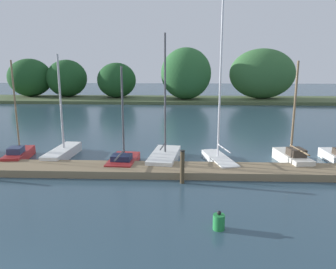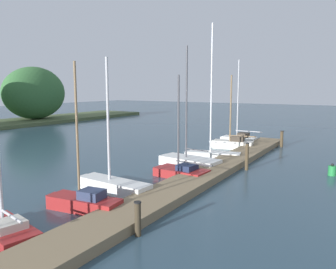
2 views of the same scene
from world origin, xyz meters
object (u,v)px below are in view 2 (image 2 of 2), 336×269
(sailboat_4, at_px, (111,183))
(mooring_piling_2, at_px, (247,156))
(sailboat_6, at_px, (187,161))
(mooring_piling_3, at_px, (282,139))
(sailboat_7, at_px, (212,151))
(sailboat_9, at_px, (238,138))
(sailboat_3, at_px, (83,201))
(channel_buoy_0, at_px, (332,171))
(sailboat_8, at_px, (232,143))
(mooring_piling_1, at_px, (138,219))
(sailboat_5, at_px, (180,171))
(sailboat_2, at_px, (4,225))

(sailboat_4, height_order, mooring_piling_2, sailboat_4)
(sailboat_6, height_order, mooring_piling_3, sailboat_6)
(sailboat_7, bearing_deg, sailboat_9, -98.96)
(sailboat_3, distance_m, channel_buoy_0, 12.60)
(sailboat_4, distance_m, sailboat_8, 12.60)
(sailboat_8, relative_size, sailboat_9, 0.81)
(mooring_piling_1, distance_m, mooring_piling_3, 18.20)
(sailboat_5, relative_size, sailboat_8, 0.95)
(sailboat_7, distance_m, channel_buoy_0, 7.09)
(sailboat_5, height_order, sailboat_7, sailboat_7)
(sailboat_2, relative_size, sailboat_8, 1.08)
(sailboat_6, bearing_deg, sailboat_7, -87.91)
(sailboat_4, relative_size, mooring_piling_2, 3.79)
(sailboat_2, bearing_deg, sailboat_4, -75.73)
(sailboat_2, height_order, mooring_piling_2, sailboat_2)
(sailboat_3, height_order, mooring_piling_1, sailboat_3)
(sailboat_2, relative_size, mooring_piling_2, 3.85)
(sailboat_2, bearing_deg, mooring_piling_1, -135.94)
(sailboat_4, relative_size, sailboat_9, 0.86)
(mooring_piling_2, bearing_deg, sailboat_3, 160.37)
(sailboat_5, height_order, mooring_piling_1, sailboat_5)
(mooring_piling_3, bearing_deg, mooring_piling_2, -179.56)
(sailboat_9, distance_m, mooring_piling_3, 3.44)
(sailboat_6, relative_size, sailboat_7, 0.81)
(sailboat_5, height_order, sailboat_9, sailboat_9)
(mooring_piling_1, bearing_deg, sailboat_9, 10.28)
(sailboat_4, bearing_deg, sailboat_2, 95.45)
(sailboat_7, relative_size, sailboat_8, 1.56)
(sailboat_3, distance_m, mooring_piling_2, 9.61)
(sailboat_9, distance_m, mooring_piling_1, 18.53)
(sailboat_9, relative_size, channel_buoy_0, 10.39)
(mooring_piling_1, height_order, channel_buoy_0, mooring_piling_1)
(sailboat_9, bearing_deg, sailboat_7, 92.92)
(sailboat_4, bearing_deg, mooring_piling_2, -116.13)
(sailboat_4, height_order, channel_buoy_0, sailboat_4)
(sailboat_9, xyz_separation_m, channel_buoy_0, (-7.31, -7.62, -0.13))
(sailboat_5, height_order, mooring_piling_2, sailboat_5)
(sailboat_4, bearing_deg, sailboat_6, -93.08)
(sailboat_8, relative_size, mooring_piling_2, 3.55)
(channel_buoy_0, bearing_deg, sailboat_9, 46.18)
(sailboat_2, height_order, sailboat_5, sailboat_2)
(mooring_piling_3, bearing_deg, sailboat_8, 131.71)
(sailboat_4, distance_m, sailboat_5, 3.94)
(sailboat_3, relative_size, sailboat_6, 0.80)
(sailboat_4, height_order, sailboat_6, sailboat_6)
(sailboat_3, height_order, sailboat_8, sailboat_3)
(sailboat_6, height_order, mooring_piling_2, sailboat_6)
(sailboat_2, xyz_separation_m, channel_buoy_0, (13.06, -7.74, -0.10))
(sailboat_2, bearing_deg, channel_buoy_0, -108.56)
(sailboat_8, bearing_deg, sailboat_4, 78.58)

